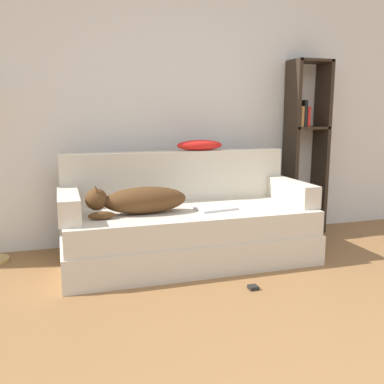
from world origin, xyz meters
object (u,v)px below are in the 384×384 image
object	(u,v)px
laptop	(215,208)
power_adapter	(253,288)
couch	(188,235)
dog	(138,200)
throw_pillow	(200,145)
bookshelf	(306,139)

from	to	relation	value
laptop	power_adapter	xyz separation A→B (m)	(0.06, -0.59, -0.43)
couch	laptop	xyz separation A→B (m)	(0.19, -0.09, 0.23)
dog	couch	bearing A→B (deg)	8.28
throw_pillow	dog	bearing A→B (deg)	-146.40
couch	bookshelf	xyz separation A→B (m)	(1.35, 0.51, 0.71)
couch	dog	distance (m)	0.52
couch	dog	xyz separation A→B (m)	(-0.41, -0.06, 0.32)
couch	laptop	world-z (taller)	laptop
laptop	bookshelf	world-z (taller)	bookshelf
dog	bookshelf	size ratio (longest dim) A/B	0.45
power_adapter	throw_pillow	bearing A→B (deg)	92.24
couch	bookshelf	distance (m)	1.61
laptop	power_adapter	distance (m)	0.73
laptop	dog	bearing A→B (deg)	168.28
couch	dog	bearing A→B (deg)	-171.72
dog	power_adapter	size ratio (longest dim) A/B	12.20
laptop	throw_pillow	size ratio (longest dim) A/B	0.82
couch	power_adapter	bearing A→B (deg)	-69.87
laptop	throw_pillow	xyz separation A→B (m)	(0.02, 0.44, 0.46)
couch	laptop	bearing A→B (deg)	-24.72
couch	bookshelf	bearing A→B (deg)	20.52
dog	bookshelf	world-z (taller)	bookshelf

